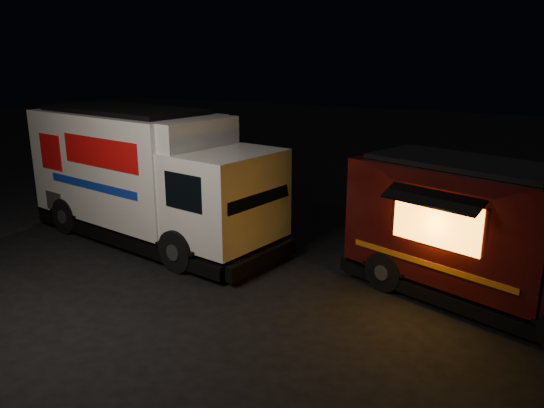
{
  "coord_description": "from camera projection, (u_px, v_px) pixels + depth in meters",
  "views": [
    {
      "loc": [
        6.49,
        -9.31,
        4.89
      ],
      "look_at": [
        0.41,
        2.0,
        1.27
      ],
      "focal_mm": 35.0,
      "sensor_mm": 36.0,
      "label": 1
    }
  ],
  "objects": [
    {
      "name": "white_truck",
      "position": [
        152.0,
        176.0,
        14.15
      ],
      "size": [
        8.1,
        3.89,
        3.52
      ],
      "primitive_type": null,
      "rotation": [
        0.0,
        0.0,
        -0.16
      ],
      "color": "silver",
      "rests_on": "ground"
    },
    {
      "name": "red_truck",
      "position": [
        497.0,
        237.0,
        10.42
      ],
      "size": [
        6.55,
        4.09,
        2.86
      ],
      "primitive_type": null,
      "rotation": [
        0.0,
        0.0,
        -0.32
      ],
      "color": "#390D0A",
      "rests_on": "ground"
    },
    {
      "name": "ground",
      "position": [
        215.0,
        276.0,
        12.18
      ],
      "size": [
        80.0,
        80.0,
        0.0
      ],
      "primitive_type": "plane",
      "color": "black",
      "rests_on": "ground"
    }
  ]
}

